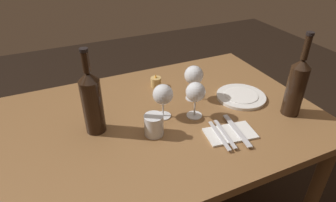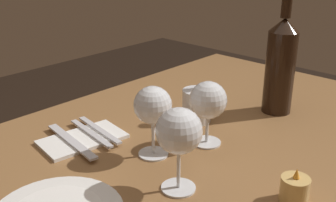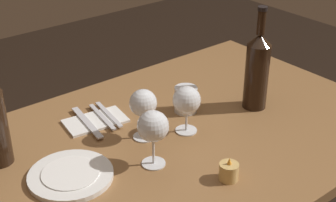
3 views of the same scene
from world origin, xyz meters
TOP-DOWN VIEW (x-y plane):
  - dining_table at (0.00, 0.00)m, footprint 1.30×0.90m
  - wine_glass_left at (-0.01, -0.00)m, footprint 0.08×0.08m
  - wine_glass_right at (0.11, -0.05)m, footprint 0.08×0.08m
  - wine_glass_centre at (0.18, 0.07)m, footprint 0.09×0.09m
  - wine_bottle at (-0.28, 0.02)m, footprint 0.08×0.08m
  - wine_bottle_second at (0.50, -0.20)m, footprint 0.08×0.08m
  - water_tumbler at (-0.09, -0.10)m, footprint 0.07×0.07m
  - votive_candle at (0.06, 0.25)m, footprint 0.05×0.05m
  - dinner_plate at (0.38, -0.01)m, footprint 0.23×0.23m
  - folded_napkin at (0.18, -0.22)m, footprint 0.20×0.14m
  - fork_inner at (0.16, -0.22)m, footprint 0.04×0.18m
  - fork_outer at (0.13, -0.22)m, footprint 0.04×0.18m
  - table_knife at (0.21, -0.22)m, footprint 0.05×0.21m

SIDE VIEW (x-z plane):
  - dining_table at x=0.00m, z-range 0.28..1.02m
  - folded_napkin at x=0.18m, z-range 0.74..0.75m
  - dinner_plate at x=0.38m, z-range 0.74..0.76m
  - fork_inner at x=0.16m, z-range 0.75..0.75m
  - fork_outer at x=0.13m, z-range 0.75..0.75m
  - table_knife at x=0.21m, z-range 0.75..0.75m
  - votive_candle at x=0.06m, z-range 0.73..0.80m
  - water_tumbler at x=-0.09m, z-range 0.74..0.82m
  - wine_glass_left at x=-0.01m, z-range 0.77..0.92m
  - wine_glass_right at x=0.11m, z-range 0.77..0.93m
  - wine_glass_centre at x=0.18m, z-range 0.78..0.94m
  - wine_bottle at x=-0.28m, z-range 0.70..1.04m
  - wine_bottle_second at x=0.50m, z-range 0.70..1.05m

